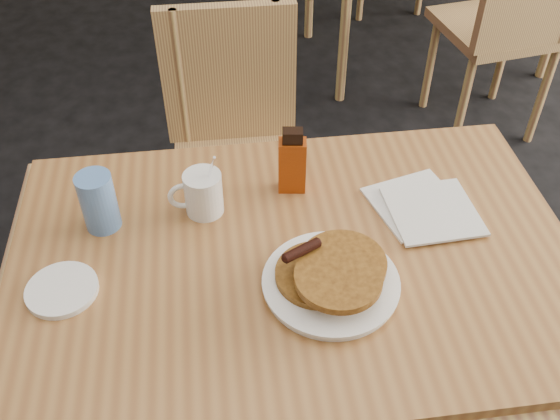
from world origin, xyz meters
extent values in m
cube|color=#9F6B38|center=(0.05, 0.02, 0.73)|extent=(1.16, 0.82, 0.04)
cube|color=tan|center=(0.05, 0.02, 0.71)|extent=(1.21, 0.86, 0.02)
cylinder|color=tan|center=(0.53, 0.31, 0.35)|extent=(0.04, 0.04, 0.71)
cylinder|color=tan|center=(0.65, 1.66, 0.35)|extent=(0.04, 0.04, 0.71)
cube|color=tan|center=(0.04, 0.67, 0.43)|extent=(0.43, 0.43, 0.04)
cube|color=tan|center=(0.04, 0.85, 0.67)|extent=(0.40, 0.07, 0.44)
cylinder|color=tan|center=(-0.13, 0.50, 0.21)|extent=(0.04, 0.04, 0.41)
cylinder|color=tan|center=(0.20, 0.83, 0.21)|extent=(0.04, 0.04, 0.41)
cube|color=tan|center=(1.20, 1.34, 0.47)|extent=(0.47, 0.47, 0.04)
cylinder|color=tan|center=(1.02, 1.17, 0.22)|extent=(0.04, 0.04, 0.44)
cylinder|color=tan|center=(1.37, 1.52, 0.22)|extent=(0.04, 0.04, 0.44)
cylinder|color=white|center=(0.10, -0.07, 0.76)|extent=(0.25, 0.25, 0.02)
cylinder|color=white|center=(0.10, -0.07, 0.77)|extent=(0.26, 0.26, 0.01)
cylinder|color=#986220|center=(0.08, -0.06, 0.78)|extent=(0.16, 0.16, 0.01)
cylinder|color=#986220|center=(0.13, -0.06, 0.79)|extent=(0.16, 0.16, 0.01)
cylinder|color=#986220|center=(0.10, -0.10, 0.81)|extent=(0.16, 0.16, 0.01)
cylinder|color=black|center=(0.05, -0.04, 0.82)|extent=(0.08, 0.05, 0.02)
cylinder|color=white|center=(-0.10, 0.18, 0.80)|extent=(0.08, 0.08, 0.09)
torus|color=white|center=(-0.15, 0.18, 0.80)|extent=(0.06, 0.01, 0.06)
cylinder|color=black|center=(-0.10, 0.18, 0.84)|extent=(0.07, 0.07, 0.01)
cylinder|color=white|center=(-0.09, 0.18, 0.83)|extent=(0.04, 0.04, 0.14)
cube|color=maroon|center=(0.09, 0.22, 0.81)|extent=(0.06, 0.05, 0.13)
cube|color=black|center=(0.09, 0.22, 0.89)|extent=(0.05, 0.04, 0.03)
cube|color=silver|center=(0.34, 0.11, 0.75)|extent=(0.21, 0.21, 0.01)
cube|color=silver|center=(0.36, 0.08, 0.76)|extent=(0.18, 0.18, 0.01)
cylinder|color=#5683CA|center=(-0.31, 0.18, 0.81)|extent=(0.09, 0.09, 0.13)
cylinder|color=white|center=(-0.39, 0.02, 0.76)|extent=(0.14, 0.14, 0.01)
camera|label=1|loc=(-0.14, -0.79, 1.64)|focal=40.00mm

